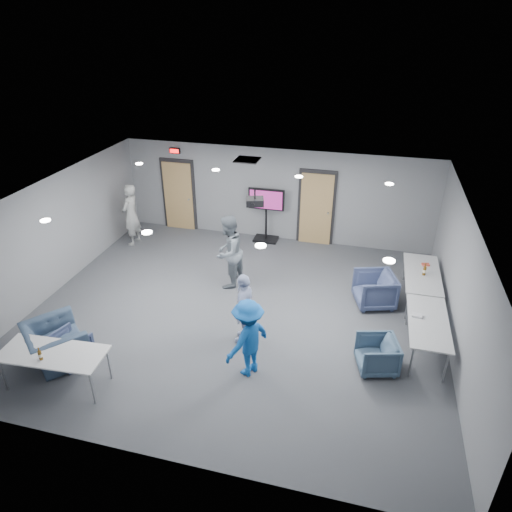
% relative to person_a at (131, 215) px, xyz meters
% --- Properties ---
extents(floor, '(9.00, 9.00, 0.00)m').
position_rel_person_a_xyz_m(floor, '(3.90, -2.59, -0.90)').
color(floor, '#383A3F').
rests_on(floor, ground).
extents(ceiling, '(9.00, 9.00, 0.00)m').
position_rel_person_a_xyz_m(ceiling, '(3.90, -2.59, 1.80)').
color(ceiling, silver).
rests_on(ceiling, wall_back).
extents(wall_back, '(9.00, 0.02, 2.70)m').
position_rel_person_a_xyz_m(wall_back, '(3.90, 1.41, 0.45)').
color(wall_back, slate).
rests_on(wall_back, floor).
extents(wall_front, '(9.00, 0.02, 2.70)m').
position_rel_person_a_xyz_m(wall_front, '(3.90, -6.59, 0.45)').
color(wall_front, slate).
rests_on(wall_front, floor).
extents(wall_left, '(0.02, 8.00, 2.70)m').
position_rel_person_a_xyz_m(wall_left, '(-0.60, -2.59, 0.45)').
color(wall_left, slate).
rests_on(wall_left, floor).
extents(wall_right, '(0.02, 8.00, 2.70)m').
position_rel_person_a_xyz_m(wall_right, '(8.40, -2.59, 0.45)').
color(wall_right, slate).
rests_on(wall_right, floor).
extents(door_left, '(1.06, 0.17, 2.24)m').
position_rel_person_a_xyz_m(door_left, '(0.90, 1.37, 0.17)').
color(door_left, black).
rests_on(door_left, wall_back).
extents(door_right, '(1.06, 0.17, 2.24)m').
position_rel_person_a_xyz_m(door_right, '(5.10, 1.37, 0.17)').
color(door_right, black).
rests_on(door_right, wall_back).
extents(exit_sign, '(0.32, 0.08, 0.16)m').
position_rel_person_a_xyz_m(exit_sign, '(0.90, 1.35, 1.55)').
color(exit_sign, black).
rests_on(exit_sign, wall_back).
extents(hvac_diffuser, '(0.60, 0.60, 0.03)m').
position_rel_person_a_xyz_m(hvac_diffuser, '(3.40, 0.21, 1.79)').
color(hvac_diffuser, black).
rests_on(hvac_diffuser, ceiling).
extents(downlights, '(6.18, 3.78, 0.02)m').
position_rel_person_a_xyz_m(downlights, '(3.90, -2.59, 1.79)').
color(downlights, white).
rests_on(downlights, ceiling).
extents(person_a, '(0.45, 0.67, 1.80)m').
position_rel_person_a_xyz_m(person_a, '(0.00, 0.00, 0.00)').
color(person_a, '#9DA09E').
rests_on(person_a, floor).
extents(person_b, '(0.87, 1.02, 1.83)m').
position_rel_person_a_xyz_m(person_b, '(3.39, -1.52, 0.02)').
color(person_b, slate).
rests_on(person_b, floor).
extents(person_c, '(0.40, 0.92, 1.55)m').
position_rel_person_a_xyz_m(person_c, '(4.35, -3.49, -0.12)').
color(person_c, '#A8B4D9').
rests_on(person_c, floor).
extents(person_d, '(1.00, 1.17, 1.57)m').
position_rel_person_a_xyz_m(person_d, '(4.68, -4.40, -0.11)').
color(person_d, '#1852A0').
rests_on(person_d, floor).
extents(chair_right_a, '(1.08, 1.06, 0.79)m').
position_rel_person_a_xyz_m(chair_right_a, '(6.88, -1.50, -0.50)').
color(chair_right_a, '#3C4668').
rests_on(chair_right_a, floor).
extents(chair_right_c, '(0.88, 0.87, 0.66)m').
position_rel_person_a_xyz_m(chair_right_c, '(6.99, -3.72, -0.57)').
color(chair_right_c, '#3E546B').
rests_on(chair_right_c, floor).
extents(chair_front_a, '(0.83, 0.85, 0.63)m').
position_rel_person_a_xyz_m(chair_front_a, '(1.29, -4.99, -0.58)').
color(chair_front_a, '#3B4666').
rests_on(chair_front_a, floor).
extents(chair_front_b, '(1.53, 1.51, 0.75)m').
position_rel_person_a_xyz_m(chair_front_b, '(0.99, -4.99, -0.52)').
color(chair_front_b, '#334358').
rests_on(chair_front_b, floor).
extents(table_right_a, '(0.79, 1.88, 0.73)m').
position_rel_person_a_xyz_m(table_right_a, '(7.90, -1.06, -0.21)').
color(table_right_a, '#B4B6B9').
rests_on(table_right_a, floor).
extents(table_right_b, '(0.76, 1.82, 0.73)m').
position_rel_person_a_xyz_m(table_right_b, '(7.90, -2.96, -0.21)').
color(table_right_b, '#B4B6B9').
rests_on(table_right_b, floor).
extents(table_front_left, '(1.92, 0.90, 0.73)m').
position_rel_person_a_xyz_m(table_front_left, '(1.44, -5.59, -0.21)').
color(table_front_left, '#B4B6B9').
rests_on(table_front_left, floor).
extents(bottle_front, '(0.07, 0.07, 0.25)m').
position_rel_person_a_xyz_m(bottle_front, '(1.37, -5.79, -0.07)').
color(bottle_front, '#57390F').
rests_on(bottle_front, table_front_left).
extents(bottle_right, '(0.08, 0.08, 0.29)m').
position_rel_person_a_xyz_m(bottle_right, '(7.92, -1.14, -0.06)').
color(bottle_right, '#57390F').
rests_on(bottle_right, table_right_a).
extents(snack_box, '(0.19, 0.15, 0.04)m').
position_rel_person_a_xyz_m(snack_box, '(7.99, -0.66, -0.15)').
color(snack_box, '#CD4933').
rests_on(snack_box, table_right_a).
extents(wrapper, '(0.21, 0.15, 0.04)m').
position_rel_person_a_xyz_m(wrapper, '(7.69, -2.85, -0.15)').
color(wrapper, silver).
rests_on(wrapper, table_right_b).
extents(tv_stand, '(1.04, 0.50, 1.60)m').
position_rel_person_a_xyz_m(tv_stand, '(3.69, 1.16, 0.01)').
color(tv_stand, black).
rests_on(tv_stand, floor).
extents(projector, '(0.45, 0.41, 0.36)m').
position_rel_person_a_xyz_m(projector, '(4.14, -1.84, 1.51)').
color(projector, black).
rests_on(projector, ceiling).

